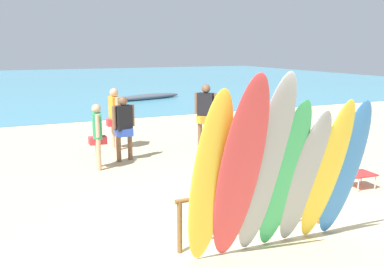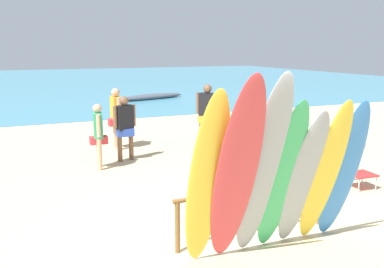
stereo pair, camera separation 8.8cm
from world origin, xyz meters
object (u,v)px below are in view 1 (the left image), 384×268
beachgoer_by_water (124,124)px  beachgoer_midbeach (115,114)px  surfboard_green_3 (284,178)px  beach_chair_blue (274,152)px  surfboard_rack (256,199)px  surfboard_yellow_0 (210,183)px  surfboard_grey_2 (265,170)px  beach_chair_red (355,165)px  surfboard_grey_4 (304,180)px  surfboard_yellow_5 (326,174)px  surfboard_blue_6 (344,171)px  distant_boat (148,97)px  beachgoer_near_rack (206,111)px  surfboard_red_1 (239,175)px  beachgoer_photographing (97,132)px

beachgoer_by_water → beachgoer_midbeach: bearing=-109.7°
surfboard_green_3 → beach_chair_blue: surfboard_green_3 is taller
surfboard_rack → beach_chair_blue: size_ratio=3.09×
surfboard_yellow_0 → beachgoer_midbeach: bearing=87.1°
surfboard_grey_2 → beach_chair_blue: 4.39m
surfboard_grey_2 → beach_chair_red: surfboard_grey_2 is taller
surfboard_grey_4 → surfboard_yellow_5: bearing=-5.6°
surfboard_grey_2 → surfboard_yellow_5: surfboard_grey_2 is taller
surfboard_blue_6 → beachgoer_midbeach: surfboard_blue_6 is taller
beachgoer_by_water → beach_chair_blue: beachgoer_by_water is taller
surfboard_rack → surfboard_yellow_5: bearing=-42.7°
distant_boat → surfboard_rack: bearing=-102.7°
surfboard_grey_2 → surfboard_yellow_5: (1.02, 0.04, -0.19)m
surfboard_yellow_5 → beachgoer_near_rack: bearing=81.5°
beachgoer_near_rack → beach_chair_red: bearing=152.4°
surfboard_yellow_0 → beachgoer_near_rack: surfboard_yellow_0 is taller
surfboard_yellow_0 → beachgoer_near_rack: size_ratio=1.38×
surfboard_rack → surfboard_blue_6: (1.05, -0.60, 0.46)m
surfboard_red_1 → surfboard_blue_6: surfboard_red_1 is taller
surfboard_blue_6 → surfboard_yellow_0: bearing=-178.2°
beachgoer_photographing → beachgoer_by_water: bearing=129.4°
beachgoer_photographing → distant_boat: bearing=165.1°
surfboard_yellow_0 → beach_chair_blue: 4.80m
distant_boat → beach_chair_red: bearing=-92.3°
surfboard_yellow_5 → beach_chair_red: 3.11m
surfboard_yellow_0 → beachgoer_near_rack: 6.75m
surfboard_red_1 → beachgoer_near_rack: 6.73m
surfboard_green_3 → beachgoer_near_rack: 6.37m
surfboard_green_3 → surfboard_grey_2: bearing=-169.6°
beachgoer_photographing → beachgoer_near_rack: 3.36m
surfboard_yellow_5 → beach_chair_red: size_ratio=2.69×
surfboard_red_1 → distant_boat: 17.87m
surfboard_grey_2 → surfboard_blue_6: (1.37, 0.08, -0.21)m
beachgoer_by_water → beachgoer_photographing: bearing=15.9°
surfboard_green_3 → distant_boat: surfboard_green_3 is taller
beachgoer_by_water → surfboard_green_3: bearing=81.4°
beachgoer_near_rack → distant_boat: size_ratio=0.43×
surfboard_yellow_5 → beach_chair_red: bearing=39.5°
surfboard_green_3 → beachgoer_photographing: (-1.39, 5.13, -0.22)m
distant_boat → surfboard_green_3: bearing=-102.2°
surfboard_green_3 → surfboard_blue_6: (1.04, 0.02, -0.04)m
beach_chair_blue → surfboard_green_3: bearing=-129.1°
surfboard_grey_2 → surfboard_blue_6: surfboard_grey_2 is taller
surfboard_yellow_5 → beach_chair_blue: (1.55, 3.43, -0.64)m
surfboard_green_3 → beachgoer_photographing: surfboard_green_3 is taller
surfboard_red_1 → surfboard_yellow_5: bearing=8.7°
beachgoer_near_rack → beach_chair_blue: 2.79m
surfboard_yellow_5 → surfboard_blue_6: bearing=9.1°
beachgoer_midbeach → distant_boat: 11.16m
beach_chair_red → beach_chair_blue: size_ratio=1.02×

